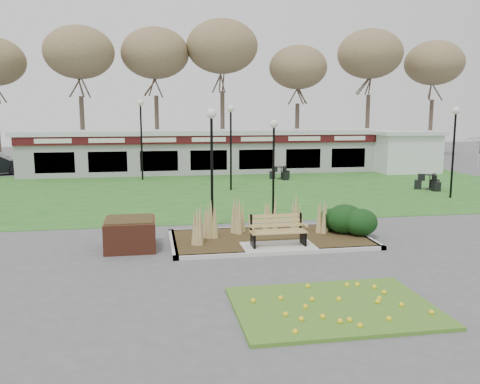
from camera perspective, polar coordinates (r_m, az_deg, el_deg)
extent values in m
plane|color=#515154|center=(15.36, 4.45, -6.62)|extent=(100.00, 100.00, 0.00)
cube|color=#25601E|center=(26.90, -1.93, 0.20)|extent=(34.00, 16.00, 0.02)
cube|color=#3B621C|center=(11.18, 10.47, -12.60)|extent=(4.20, 3.00, 0.08)
cube|color=black|center=(16.47, 3.41, -5.31)|extent=(6.22, 3.22, 0.12)
cube|color=#B7B7B2|center=(14.96, 4.84, -6.81)|extent=(6.40, 0.18, 0.12)
cube|color=#B7B7B2|center=(18.00, 2.22, -4.07)|extent=(6.40, 0.18, 0.12)
cube|color=#B7B7B2|center=(16.06, -7.51, -5.76)|extent=(0.18, 3.40, 0.12)
cube|color=#B7B7B2|center=(17.44, 13.43, -4.74)|extent=(0.18, 3.40, 0.12)
cube|color=#B7B7B2|center=(15.48, 4.31, -6.24)|extent=(2.20, 1.20, 0.13)
cone|color=tan|center=(16.39, -3.39, -3.11)|extent=(0.36, 0.36, 1.15)
cone|color=tan|center=(16.91, -0.17, -2.71)|extent=(0.36, 0.36, 1.15)
cone|color=tan|center=(17.32, 3.30, -2.44)|extent=(0.36, 0.36, 1.15)
cone|color=tan|center=(17.36, 6.35, -2.46)|extent=(0.36, 0.36, 1.15)
cone|color=tan|center=(17.23, 9.28, -2.61)|extent=(0.36, 0.36, 1.15)
cone|color=tan|center=(15.56, -4.88, -3.78)|extent=(0.36, 0.36, 1.15)
ellipsoid|color=black|center=(17.31, 11.68, -2.99)|extent=(1.21, 1.10, 0.99)
ellipsoid|color=black|center=(17.11, 13.42, -3.33)|extent=(1.10, 1.00, 0.90)
ellipsoid|color=black|center=(17.89, 11.98, -2.81)|extent=(1.06, 0.96, 0.86)
ellipsoid|color=black|center=(17.68, 10.17, -3.06)|extent=(0.92, 0.84, 0.76)
cube|color=#A78C4B|center=(15.36, 4.33, -4.46)|extent=(1.70, 0.57, 0.04)
cube|color=#A78C4B|center=(15.59, 4.06, -3.20)|extent=(1.70, 0.13, 0.44)
cube|color=black|center=(15.24, 1.47, -5.39)|extent=(0.06, 0.55, 0.42)
cube|color=black|center=(15.62, 7.11, -5.10)|extent=(0.06, 0.55, 0.42)
cube|color=black|center=(15.42, 1.25, -3.43)|extent=(0.06, 0.06, 0.50)
cube|color=black|center=(15.79, 6.82, -3.19)|extent=(0.06, 0.06, 0.50)
cube|color=#A78C4B|center=(15.12, 1.34, -3.95)|extent=(0.05, 0.50, 0.04)
cube|color=#A78C4B|center=(15.52, 7.30, -3.68)|extent=(0.05, 0.50, 0.04)
cube|color=brown|center=(15.77, -12.21, -4.70)|extent=(1.50, 1.50, 0.90)
cube|color=black|center=(15.67, -12.27, -3.03)|extent=(1.40, 1.40, 0.06)
cube|color=#99999C|center=(34.64, -3.81, 4.31)|extent=(24.00, 3.00, 2.60)
cube|color=#410E10|center=(33.03, -3.54, 5.91)|extent=(24.00, 0.18, 0.55)
cube|color=silver|center=(34.55, -3.84, 6.71)|extent=(24.60, 3.40, 0.30)
cube|color=silver|center=(32.92, -3.51, 5.90)|extent=(22.00, 0.02, 0.28)
cube|color=black|center=(33.23, -3.53, 3.59)|extent=(22.00, 0.10, 1.30)
cube|color=silver|center=(36.73, 18.04, 4.16)|extent=(4.00, 3.00, 2.60)
cube|color=silver|center=(36.65, 18.15, 6.34)|extent=(4.40, 3.40, 0.25)
cylinder|color=#47382B|center=(43.82, -25.07, 6.16)|extent=(0.36, 0.36, 5.17)
cylinder|color=#47382B|center=(42.67, -17.22, 6.55)|extent=(0.36, 0.36, 5.17)
ellipsoid|color=brown|center=(42.86, -17.59, 14.32)|extent=(5.24, 5.24, 3.93)
cylinder|color=#47382B|center=(42.35, -9.09, 6.82)|extent=(0.36, 0.36, 5.17)
ellipsoid|color=brown|center=(42.54, -9.29, 14.66)|extent=(5.24, 5.24, 3.93)
cylinder|color=#47382B|center=(42.88, -0.99, 6.95)|extent=(0.36, 0.36, 5.17)
ellipsoid|color=brown|center=(43.06, -1.01, 14.70)|extent=(5.24, 5.24, 3.93)
cylinder|color=#47382B|center=(44.22, 6.77, 6.96)|extent=(0.36, 0.36, 5.17)
ellipsoid|color=brown|center=(44.40, 6.92, 14.47)|extent=(5.24, 5.24, 3.93)
cylinder|color=#47382B|center=(46.30, 13.95, 6.85)|extent=(0.36, 0.36, 5.17)
ellipsoid|color=brown|center=(46.47, 14.23, 14.02)|extent=(5.24, 5.24, 3.93)
cylinder|color=#47382B|center=(49.04, 20.42, 6.65)|extent=(0.36, 0.36, 5.17)
ellipsoid|color=brown|center=(49.20, 20.80, 13.42)|extent=(5.24, 5.24, 3.93)
cylinder|color=black|center=(19.75, 3.77, 2.11)|extent=(0.09, 0.09, 3.53)
sphere|color=white|center=(19.61, 3.83, 7.65)|extent=(0.32, 0.32, 0.32)
cylinder|color=black|center=(17.78, -3.17, 1.97)|extent=(0.10, 0.10, 3.91)
sphere|color=white|center=(17.64, -3.23, 8.78)|extent=(0.35, 0.35, 0.35)
cylinder|color=black|center=(26.68, -1.03, 4.56)|extent=(0.10, 0.10, 4.11)
sphere|color=white|center=(26.60, -1.05, 9.33)|extent=(0.37, 0.37, 0.37)
cylinder|color=black|center=(26.28, 22.80, 3.68)|extent=(0.10, 0.10, 4.02)
sphere|color=white|center=(26.20, 23.09, 8.41)|extent=(0.36, 0.36, 0.36)
cylinder|color=black|center=(31.38, -10.99, 5.40)|extent=(0.11, 0.11, 4.48)
sphere|color=white|center=(31.33, -11.13, 9.82)|extent=(0.40, 0.40, 0.40)
cylinder|color=black|center=(31.48, 4.64, 1.51)|extent=(0.44, 0.44, 0.03)
cylinder|color=black|center=(31.44, 4.65, 2.15)|extent=(0.05, 0.05, 0.72)
cylinder|color=black|center=(31.40, 4.66, 2.82)|extent=(0.60, 0.60, 0.02)
cube|color=black|center=(31.91, 5.19, 2.00)|extent=(0.48, 0.48, 0.46)
cube|color=black|center=(31.49, 3.65, 1.92)|extent=(0.43, 0.43, 0.46)
cube|color=black|center=(30.97, 5.11, 1.78)|extent=(0.40, 0.40, 0.46)
cylinder|color=black|center=(28.92, 20.48, 0.30)|extent=(0.47, 0.47, 0.03)
cylinder|color=black|center=(28.87, 20.52, 1.05)|extent=(0.05, 0.05, 0.77)
cylinder|color=black|center=(28.82, 20.56, 1.83)|extent=(0.64, 0.64, 0.03)
cube|color=black|center=(29.41, 21.02, 0.86)|extent=(0.50, 0.50, 0.49)
cube|color=black|center=(28.86, 19.34, 0.81)|extent=(0.49, 0.49, 0.49)
cube|color=black|center=(28.41, 21.15, 0.59)|extent=(0.38, 0.38, 0.49)
cylinder|color=black|center=(34.23, 25.27, 3.08)|extent=(0.06, 0.06, 2.20)
imported|color=#3247B0|center=(34.18, 25.34, 4.11)|extent=(2.84, 2.87, 1.98)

